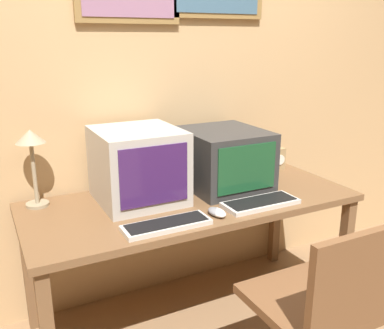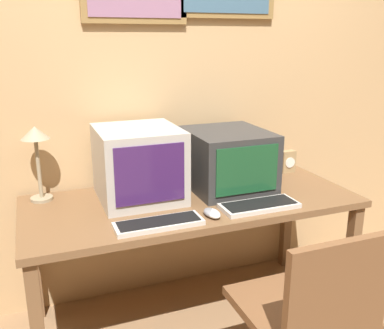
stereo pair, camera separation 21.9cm
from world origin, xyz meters
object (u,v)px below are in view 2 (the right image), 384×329
at_px(monitor_right, 227,160).
at_px(mouse_near_keyboard, 211,213).
at_px(keyboard_main, 159,223).
at_px(mouse_far_corner, 213,213).
at_px(desk_clock, 288,162).
at_px(desk_lamp, 36,144).
at_px(monitor_left, 139,164).
at_px(keyboard_side, 259,205).

height_order(monitor_right, mouse_near_keyboard, monitor_right).
xyz_separation_m(keyboard_main, mouse_far_corner, (0.27, 0.01, 0.00)).
bearing_deg(desk_clock, desk_lamp, 178.08).
distance_m(monitor_left, desk_lamp, 0.52).
height_order(keyboard_main, desk_lamp, desk_lamp).
xyz_separation_m(keyboard_main, desk_lamp, (-0.48, 0.53, 0.29)).
height_order(monitor_left, keyboard_main, monitor_left).
bearing_deg(desk_clock, keyboard_side, -135.26).
bearing_deg(mouse_near_keyboard, keyboard_main, -176.00).
relative_size(monitor_right, desk_clock, 3.41).
height_order(keyboard_side, mouse_near_keyboard, mouse_near_keyboard).
bearing_deg(keyboard_side, monitor_left, 145.93).
xyz_separation_m(keyboard_main, keyboard_side, (0.53, 0.03, 0.00)).
xyz_separation_m(monitor_left, desk_lamp, (-0.49, 0.15, 0.11)).
bearing_deg(desk_lamp, mouse_far_corner, -35.03).
distance_m(keyboard_side, desk_clock, 0.65).
bearing_deg(keyboard_main, desk_lamp, 131.97).
relative_size(mouse_near_keyboard, desk_lamp, 0.26).
distance_m(monitor_right, desk_clock, 0.50).
bearing_deg(keyboard_side, mouse_far_corner, -175.84).
xyz_separation_m(mouse_far_corner, desk_lamp, (-0.75, 0.52, 0.28)).
bearing_deg(desk_lamp, keyboard_main, -48.03).
bearing_deg(monitor_left, keyboard_main, -91.48).
xyz_separation_m(mouse_near_keyboard, mouse_far_corner, (0.00, -0.01, 0.00)).
height_order(mouse_near_keyboard, desk_clock, desk_clock).
height_order(mouse_far_corner, desk_lamp, desk_lamp).
bearing_deg(monitor_right, desk_clock, 13.95).
height_order(keyboard_main, mouse_far_corner, mouse_far_corner).
height_order(keyboard_side, mouse_far_corner, mouse_far_corner).
bearing_deg(monitor_right, desk_lamp, 170.35).
bearing_deg(keyboard_side, keyboard_main, -177.19).
height_order(keyboard_main, mouse_near_keyboard, mouse_near_keyboard).
bearing_deg(desk_clock, mouse_far_corner, -146.65).
relative_size(monitor_right, keyboard_main, 1.18).
xyz_separation_m(monitor_right, desk_lamp, (-0.99, 0.17, 0.14)).
relative_size(monitor_right, mouse_near_keyboard, 4.62).
relative_size(monitor_left, desk_lamp, 1.14).
relative_size(monitor_left, monitor_right, 0.94).
xyz_separation_m(monitor_left, mouse_far_corner, (0.26, -0.37, -0.17)).
xyz_separation_m(monitor_right, keyboard_main, (-0.51, -0.36, -0.15)).
distance_m(keyboard_main, keyboard_side, 0.53).
bearing_deg(monitor_right, keyboard_side, -86.73).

